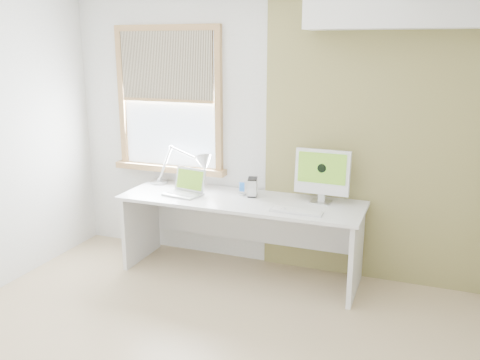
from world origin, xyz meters
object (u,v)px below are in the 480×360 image
at_px(external_drive, 253,187).
at_px(imac, 322,173).
at_px(desk_lamp, 195,166).
at_px(laptop, 186,188).
at_px(desk, 243,217).

bearing_deg(external_drive, imac, 2.96).
xyz_separation_m(desk_lamp, external_drive, (0.63, -0.12, -0.12)).
height_order(desk_lamp, external_drive, desk_lamp).
xyz_separation_m(desk_lamp, laptop, (0.04, -0.28, -0.15)).
bearing_deg(imac, desk_lamp, 175.88).
relative_size(desk_lamp, external_drive, 4.21).
bearing_deg(imac, external_drive, -177.04).
relative_size(desk_lamp, imac, 1.47).
bearing_deg(desk, laptop, -170.83).
height_order(external_drive, imac, imac).
distance_m(desk_lamp, imac, 1.27).
bearing_deg(external_drive, desk_lamp, 168.95).
bearing_deg(imac, desk, -171.48).
relative_size(desk, imac, 4.56).
height_order(laptop, imac, imac).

